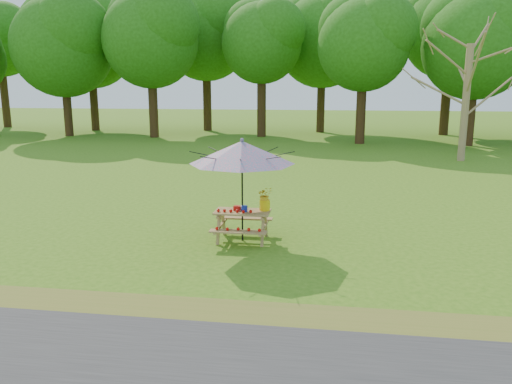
# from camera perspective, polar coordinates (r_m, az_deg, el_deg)

# --- Properties ---
(ground) EXTENTS (120.00, 120.00, 0.00)m
(ground) POSITION_cam_1_polar(r_m,az_deg,el_deg) (11.15, -18.00, -5.97)
(ground) COLOR #3C7315
(ground) RESTS_ON ground
(drygrass_strip) EXTENTS (120.00, 1.20, 0.01)m
(drygrass_strip) POSITION_cam_1_polar(r_m,az_deg,el_deg) (8.89, -26.06, -11.27)
(drygrass_strip) COLOR olive
(drygrass_strip) RESTS_ON ground
(treeline) EXTENTS (60.00, 12.00, 16.00)m
(treeline) POSITION_cam_1_polar(r_m,az_deg,el_deg) (32.17, -0.46, 20.44)
(treeline) COLOR #245E10
(treeline) RESTS_ON ground
(picnic_table) EXTENTS (1.20, 1.32, 0.67)m
(picnic_table) POSITION_cam_1_polar(r_m,az_deg,el_deg) (10.93, -1.56, -3.92)
(picnic_table) COLOR tan
(picnic_table) RESTS_ON ground
(patio_umbrella) EXTENTS (2.56, 2.56, 2.26)m
(patio_umbrella) POSITION_cam_1_polar(r_m,az_deg,el_deg) (10.60, -1.61, 4.54)
(patio_umbrella) COLOR black
(patio_umbrella) RESTS_ON ground
(produce_bins) EXTENTS (0.32, 0.35, 0.13)m
(produce_bins) POSITION_cam_1_polar(r_m,az_deg,el_deg) (10.87, -1.73, -1.85)
(produce_bins) COLOR red
(produce_bins) RESTS_ON picnic_table
(tomatoes_row) EXTENTS (0.77, 0.13, 0.07)m
(tomatoes_row) POSITION_cam_1_polar(r_m,az_deg,el_deg) (10.69, -2.53, -2.20)
(tomatoes_row) COLOR red
(tomatoes_row) RESTS_ON picnic_table
(flower_bucket) EXTENTS (0.39, 0.37, 0.52)m
(flower_bucket) POSITION_cam_1_polar(r_m,az_deg,el_deg) (10.83, 1.01, -0.68)
(flower_bucket) COLOR yellow
(flower_bucket) RESTS_ON picnic_table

